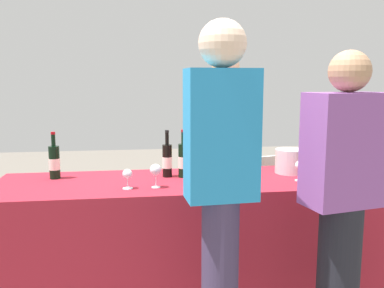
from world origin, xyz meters
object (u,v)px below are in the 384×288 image
Objects in this scene: wine_bottle_3 at (220,157)px; wine_glass_4 at (316,169)px; guest_1 at (343,192)px; wine_glass_3 at (300,166)px; wine_bottle_2 at (183,160)px; ice_bucket at (290,161)px; menu_board at (276,193)px; server_pouring at (225,145)px; wine_glass_1 at (156,171)px; wine_glass_2 at (235,171)px; wine_bottle_0 at (54,162)px; wine_glass_0 at (127,175)px; guest_0 at (221,177)px; wine_bottle_4 at (243,161)px; wine_bottle_1 at (167,160)px.

wine_glass_4 is at bearing -34.01° from wine_bottle_3.
wine_glass_3 is at bearing 77.18° from guest_1.
wine_bottle_2 is 1.51× the size of ice_bucket.
menu_board is (0.21, 0.86, -0.49)m from ice_bucket.
wine_bottle_2 reaches higher than wine_glass_3.
server_pouring is (0.40, 0.48, 0.03)m from wine_bottle_2.
menu_board is (0.72, 0.78, -0.52)m from wine_bottle_3.
wine_glass_1 is 0.51m from wine_glass_2.
wine_glass_4 is 0.31m from ice_bucket.
wine_glass_0 is (0.51, -0.35, -0.03)m from wine_bottle_0.
wine_glass_3 is 0.08× the size of guest_0.
wine_bottle_4 is at bearing -136.09° from menu_board.
wine_glass_2 is at bearing -113.95° from wine_bottle_4.
wine_bottle_1 is at bearing 162.51° from wine_glass_4.
wine_glass_2 is (0.69, -0.02, 0.01)m from wine_glass_0.
wine_bottle_1 reaches higher than wine_glass_4.
wine_glass_3 is (0.35, -0.21, -0.01)m from wine_bottle_4.
wine_glass_0 is at bearing -153.51° from menu_board.
wine_bottle_4 is 1.38× the size of ice_bucket.
wine_bottle_1 is 0.52m from wine_glass_2.
wine_bottle_1 is 0.41m from wine_glass_0.
wine_glass_4 is at bearing 33.35° from guest_0.
guest_0 reaches higher than wine_glass_3.
wine_glass_3 is at bearing -96.28° from ice_bucket.
wine_bottle_0 is at bearing 132.34° from guest_0.
wine_bottle_0 is 1.89m from guest_1.
wine_glass_2 is at bearing -134.12° from menu_board.
wine_glass_4 is at bearing -78.56° from ice_bucket.
wine_bottle_4 is at bearing 149.15° from wine_glass_3.
ice_bucket is 1.02m from menu_board.
wine_bottle_0 is at bearing 169.83° from wine_glass_3.
wine_glass_1 is at bearing 112.59° from guest_0.
wine_bottle_0 is 1.25m from wine_glass_2.
wine_glass_1 is (-0.64, -0.25, 0.00)m from wine_bottle_4.
wine_glass_2 is 0.98× the size of wine_glass_3.
menu_board is (1.40, 1.16, -0.49)m from wine_glass_0.
wine_glass_1 is 0.21× the size of menu_board.
ice_bucket is at bearing 13.96° from wine_glass_0.
wine_bottle_3 is 0.19m from wine_bottle_4.
guest_0 reaches higher than menu_board.
wine_glass_4 is (0.56, 0.01, -0.00)m from wine_glass_2.
wine_glass_0 is 1.09m from server_pouring.
guest_0 reaches higher than wine_bottle_0.
wine_glass_2 is (0.42, -0.32, -0.03)m from wine_bottle_1.
wine_bottle_0 is 2.13m from menu_board.
wine_glass_4 is at bearing -11.63° from wine_bottle_0.
wine_glass_1 is at bearing -177.23° from wine_glass_3.
menu_board is at bearing 76.29° from ice_bucket.
wine_bottle_0 is at bearing 145.35° from wine_glass_0.
ice_bucket is 1.15m from guest_0.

